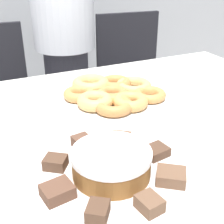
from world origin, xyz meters
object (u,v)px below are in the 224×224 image
plate_donuts (112,100)px  person_standing (64,36)px  plate_cake (111,176)px  frosted_cake (111,163)px  napkin (201,102)px  office_chair_right (135,94)px

plate_donuts → person_standing: bearing=84.7°
plate_cake → frosted_cake: (0.00, 0.00, 0.03)m
plate_donuts → frosted_cake: bearing=-115.3°
person_standing → napkin: bearing=-77.9°
person_standing → plate_donuts: person_standing is taller
office_chair_right → napkin: office_chair_right is taller
office_chair_right → plate_cake: size_ratio=2.67×
office_chair_right → plate_cake: office_chair_right is taller
plate_cake → frosted_cake: bearing=0.0°
office_chair_right → frosted_cake: 1.32m
person_standing → plate_cake: 1.12m
person_standing → plate_donuts: (-0.07, -0.74, -0.05)m
plate_cake → napkin: 0.48m
office_chair_right → plate_cake: bearing=-115.2°
office_chair_right → person_standing: bearing=-176.4°
plate_donuts → frosted_cake: size_ratio=2.34×
person_standing → plate_donuts: bearing=-95.3°
napkin → plate_donuts: bearing=153.2°
person_standing → napkin: size_ratio=8.29×
plate_cake → frosted_cake: frosted_cake is taller
office_chair_right → plate_donuts: size_ratio=2.24×
napkin → office_chair_right: bearing=74.7°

